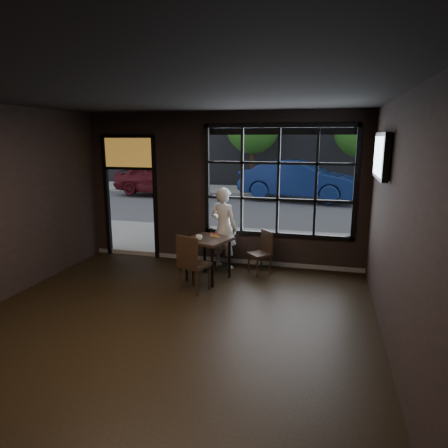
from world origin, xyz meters
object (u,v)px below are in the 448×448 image
(cafe_table, at_px, (208,259))
(man, at_px, (224,228))
(navy_car, at_px, (299,180))
(chair_near, at_px, (195,263))

(cafe_table, height_order, man, man)
(navy_car, bearing_deg, man, -175.81)
(cafe_table, xyz_separation_m, navy_car, (0.99, 10.04, 0.50))
(chair_near, distance_m, navy_car, 10.71)
(cafe_table, bearing_deg, navy_car, 102.73)
(cafe_table, bearing_deg, man, 100.93)
(man, xyz_separation_m, navy_car, (0.89, 9.26, 0.07))
(chair_near, bearing_deg, cafe_table, -76.41)
(chair_near, bearing_deg, man, -77.07)
(cafe_table, xyz_separation_m, chair_near, (-0.07, -0.61, 0.11))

